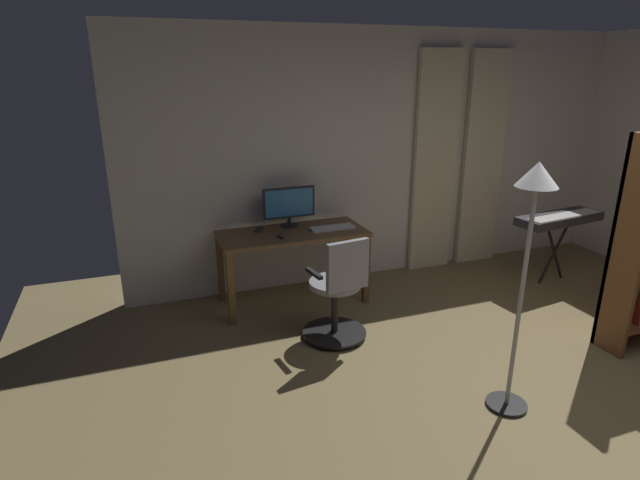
# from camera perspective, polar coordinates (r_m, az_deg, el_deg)

# --- Properties ---
(ground_plane) EXTENTS (7.76, 7.76, 0.00)m
(ground_plane) POSITION_cam_1_polar(r_m,az_deg,el_deg) (4.03, 27.85, -17.80)
(ground_plane) COLOR olive
(back_room_partition) EXTENTS (5.73, 0.10, 2.65)m
(back_room_partition) POSITION_cam_1_polar(r_m,az_deg,el_deg) (5.74, 7.57, 9.20)
(back_room_partition) COLOR silver
(back_room_partition) RESTS_ON ground
(curtain_left_panel) EXTENTS (0.52, 0.06, 2.44)m
(curtain_left_panel) POSITION_cam_1_polar(r_m,az_deg,el_deg) (6.30, 17.62, 8.38)
(curtain_left_panel) COLOR beige
(curtain_left_panel) RESTS_ON ground
(curtain_right_panel) EXTENTS (0.52, 0.06, 2.44)m
(curtain_right_panel) POSITION_cam_1_polar(r_m,az_deg,el_deg) (5.93, 12.60, 8.21)
(curtain_right_panel) COLOR beige
(curtain_right_panel) RESTS_ON ground
(desk) EXTENTS (1.43, 0.62, 0.74)m
(desk) POSITION_cam_1_polar(r_m,az_deg,el_deg) (5.01, -3.07, -0.17)
(desk) COLOR brown
(desk) RESTS_ON ground
(office_chair) EXTENTS (0.56, 0.56, 0.94)m
(office_chair) POSITION_cam_1_polar(r_m,az_deg,el_deg) (4.36, 2.04, -5.91)
(office_chair) COLOR black
(office_chair) RESTS_ON ground
(computer_monitor) EXTENTS (0.53, 0.18, 0.40)m
(computer_monitor) POSITION_cam_1_polar(r_m,az_deg,el_deg) (5.11, -3.46, 3.99)
(computer_monitor) COLOR #232328
(computer_monitor) RESTS_ON desk
(computer_keyboard) EXTENTS (0.44, 0.14, 0.02)m
(computer_keyboard) POSITION_cam_1_polar(r_m,az_deg,el_deg) (5.06, 1.36, 1.36)
(computer_keyboard) COLOR silver
(computer_keyboard) RESTS_ON desk
(computer_mouse) EXTENTS (0.06, 0.10, 0.04)m
(computer_mouse) POSITION_cam_1_polar(r_m,az_deg,el_deg) (4.81, -4.29, 0.47)
(computer_mouse) COLOR #333338
(computer_mouse) RESTS_ON desk
(cell_phone_face_up) EXTENTS (0.13, 0.16, 0.01)m
(cell_phone_face_up) POSITION_cam_1_polar(r_m,az_deg,el_deg) (5.06, -6.82, 1.14)
(cell_phone_face_up) COLOR #232328
(cell_phone_face_up) RESTS_ON desk
(piano_keyboard) EXTENTS (1.05, 0.44, 0.77)m
(piano_keyboard) POSITION_cam_1_polar(r_m,az_deg,el_deg) (6.04, 25.03, 2.04)
(piano_keyboard) COLOR black
(piano_keyboard) RESTS_ON ground
(floor_lamp) EXTENTS (0.28, 0.28, 1.72)m
(floor_lamp) POSITION_cam_1_polar(r_m,az_deg,el_deg) (3.43, 22.35, 1.49)
(floor_lamp) COLOR black
(floor_lamp) RESTS_ON ground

